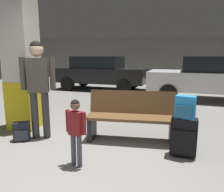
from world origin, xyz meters
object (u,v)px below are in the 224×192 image
at_px(suitcase, 183,137).
at_px(backpack_bright, 185,108).
at_px(bench, 131,116).
at_px(child, 76,126).
at_px(parked_car_far, 101,72).
at_px(structural_pillar, 22,63).
at_px(adult, 38,80).
at_px(backpack_dark_floor, 22,132).
at_px(parked_car_near, 211,77).

relative_size(suitcase, backpack_bright, 1.78).
height_order(bench, backpack_bright, backpack_bright).
distance_m(backpack_bright, child, 1.61).
bearing_deg(parked_car_far, structural_pillar, -92.58).
bearing_deg(bench, structural_pillar, 173.56).
height_order(suitcase, parked_car_far, parked_car_far).
distance_m(bench, adult, 1.81).
bearing_deg(child, adult, 139.78).
bearing_deg(structural_pillar, backpack_dark_floor, -62.68).
height_order(backpack_bright, parked_car_far, parked_car_far).
xyz_separation_m(bench, parked_car_far, (-2.06, 5.74, 0.36)).
xyz_separation_m(child, parked_car_near, (2.91, 5.22, 0.22)).
bearing_deg(suitcase, backpack_dark_floor, 178.33).
bearing_deg(parked_car_near, suitcase, -107.10).
bearing_deg(parked_car_near, structural_pillar, -139.88).
bearing_deg(structural_pillar, backpack_bright, -13.82).
height_order(bench, child, child).
xyz_separation_m(bench, adult, (-1.67, -0.23, 0.66)).
height_order(suitcase, backpack_dark_floor, suitcase).
relative_size(suitcase, child, 0.63).
bearing_deg(structural_pillar, bench, -6.44).
relative_size(adult, backpack_dark_floor, 5.23).
height_order(parked_car_near, parked_car_far, same).
bearing_deg(parked_car_near, backpack_dark_floor, -132.84).
bearing_deg(adult, parked_car_near, 47.80).
height_order(suitcase, adult, adult).
relative_size(bench, adult, 0.91).
bearing_deg(parked_car_near, parked_car_far, 159.46).
bearing_deg(child, backpack_dark_floor, 152.78).
bearing_deg(structural_pillar, parked_car_near, 40.12).
distance_m(suitcase, parked_car_far, 6.91).
distance_m(structural_pillar, suitcase, 3.41).
bearing_deg(parked_car_near, backpack_bright, -107.12).
height_order(structural_pillar, bench, structural_pillar).
distance_m(suitcase, backpack_dark_floor, 2.80).
height_order(child, backpack_dark_floor, child).
relative_size(child, parked_car_far, 0.22).
bearing_deg(adult, child, -40.22).
relative_size(structural_pillar, backpack_dark_floor, 8.14).
distance_m(suitcase, parked_car_near, 4.87).
relative_size(backpack_bright, child, 0.36).
height_order(bench, backpack_dark_floor, bench).
bearing_deg(adult, backpack_dark_floor, -143.78).
bearing_deg(parked_car_near, adult, -132.20).
bearing_deg(backpack_bright, child, -158.16).
bearing_deg(bench, suitcase, -31.27).
xyz_separation_m(backpack_bright, backpack_dark_floor, (-2.79, 0.08, -0.60)).
xyz_separation_m(backpack_dark_floor, parked_car_near, (4.22, 4.55, 0.64)).
height_order(backpack_bright, parked_car_near, parked_car_near).
bearing_deg(adult, suitcase, -6.41).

